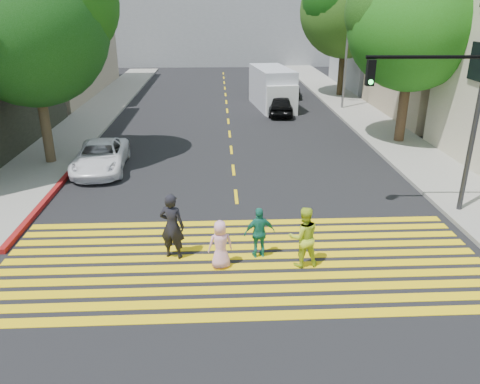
{
  "coord_description": "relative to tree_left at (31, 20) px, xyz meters",
  "views": [
    {
      "loc": [
        -0.62,
        -10.08,
        6.7
      ],
      "look_at": [
        0.0,
        3.0,
        1.4
      ],
      "focal_mm": 35.0,
      "sensor_mm": 36.0,
      "label": 1
    }
  ],
  "objects": [
    {
      "name": "pedestrian_child",
      "position": [
        7.41,
        -9.2,
        -5.39
      ],
      "size": [
        0.74,
        0.55,
        1.37
      ],
      "primitive_type": "imported",
      "rotation": [
        0.0,
        0.0,
        3.33
      ],
      "color": "#EEA6C5",
      "rests_on": "ground"
    },
    {
      "name": "lane_line",
      "position": [
        8.03,
        12.27,
        -6.07
      ],
      "size": [
        0.12,
        34.4,
        0.01
      ],
      "color": "yellow",
      "rests_on": "ground"
    },
    {
      "name": "sidewalk_left",
      "position": [
        -0.47,
        11.77,
        -6.0
      ],
      "size": [
        3.0,
        40.0,
        0.15
      ],
      "primitive_type": "cube",
      "color": "gray",
      "rests_on": "ground"
    },
    {
      "name": "building_right_grey",
      "position": [
        23.03,
        19.77,
        -1.08
      ],
      "size": [
        10.0,
        10.0,
        10.0
      ],
      "primitive_type": "cube",
      "color": "gray",
      "rests_on": "ground"
    },
    {
      "name": "street_lamp",
      "position": [
        15.61,
        10.75,
        -1.28
      ],
      "size": [
        1.88,
        0.62,
        8.37
      ],
      "rotation": [
        0.0,
        0.0,
        -0.24
      ],
      "color": "slate",
      "rests_on": "ground"
    },
    {
      "name": "white_sedan",
      "position": [
        2.36,
        -0.95,
        -5.46
      ],
      "size": [
        2.33,
        4.56,
        1.23
      ],
      "primitive_type": "imported",
      "rotation": [
        0.0,
        0.0,
        0.06
      ],
      "color": "white",
      "rests_on": "ground"
    },
    {
      "name": "curb_red",
      "position": [
        1.13,
        -4.23,
        -6.0
      ],
      "size": [
        0.2,
        8.0,
        0.16
      ],
      "primitive_type": "cube",
      "color": "maroon",
      "rests_on": "ground"
    },
    {
      "name": "ground",
      "position": [
        8.03,
        -10.23,
        -6.08
      ],
      "size": [
        120.0,
        120.0,
        0.0
      ],
      "primitive_type": "plane",
      "color": "black"
    },
    {
      "name": "tree_right_far",
      "position": [
        16.87,
        15.54,
        0.49
      ],
      "size": [
        8.79,
        8.79,
        9.73
      ],
      "rotation": [
        0.0,
        0.0,
        0.4
      ],
      "color": "black",
      "rests_on": "ground"
    },
    {
      "name": "backdrop_block",
      "position": [
        8.03,
        37.77,
        -0.08
      ],
      "size": [
        30.0,
        8.0,
        12.0
      ],
      "primitive_type": "cube",
      "color": "gray",
      "rests_on": "ground"
    },
    {
      "name": "white_van",
      "position": [
        11.17,
        11.56,
        -4.82
      ],
      "size": [
        2.79,
        5.86,
        2.66
      ],
      "rotation": [
        0.0,
        0.0,
        0.13
      ],
      "color": "silver",
      "rests_on": "ground"
    },
    {
      "name": "dark_car_parked",
      "position": [
        12.92,
        15.76,
        -5.46
      ],
      "size": [
        1.51,
        3.82,
        1.24
      ],
      "primitive_type": "imported",
      "rotation": [
        0.0,
        0.0,
        -0.05
      ],
      "color": "black",
      "rests_on": "ground"
    },
    {
      "name": "pedestrian_man",
      "position": [
        6.08,
        -8.59,
        -5.11
      ],
      "size": [
        0.81,
        0.65,
        1.93
      ],
      "primitive_type": "imported",
      "rotation": [
        0.0,
        0.0,
        2.84
      ],
      "color": "black",
      "rests_on": "ground"
    },
    {
      "name": "dark_car_near",
      "position": [
        11.43,
        9.49,
        -5.43
      ],
      "size": [
        1.91,
        3.97,
        1.31
      ],
      "primitive_type": "imported",
      "rotation": [
        0.0,
        0.0,
        3.04
      ],
      "color": "black",
      "rests_on": "ground"
    },
    {
      "name": "silver_car",
      "position": [
        11.5,
        19.3,
        -5.48
      ],
      "size": [
        2.04,
        4.24,
        1.19
      ],
      "primitive_type": "imported",
      "rotation": [
        0.0,
        0.0,
        3.05
      ],
      "color": "#A5A5A5",
      "rests_on": "ground"
    },
    {
      "name": "pedestrian_extra",
      "position": [
        8.51,
        -8.68,
        -5.33
      ],
      "size": [
        0.93,
        0.5,
        1.5
      ],
      "primitive_type": "imported",
      "rotation": [
        0.0,
        0.0,
        3.31
      ],
      "color": "#1B7A65",
      "rests_on": "ground"
    },
    {
      "name": "traffic_signal",
      "position": [
        14.58,
        -6.0,
        -2.48
      ],
      "size": [
        3.79,
        0.34,
        5.56
      ],
      "rotation": [
        0.0,
        0.0,
        -0.04
      ],
      "color": "#2D2D30",
      "rests_on": "ground"
    },
    {
      "name": "building_left_tan",
      "position": [
        -7.97,
        17.77,
        -1.08
      ],
      "size": [
        12.0,
        16.0,
        10.0
      ],
      "primitive_type": "cube",
      "color": "tan",
      "rests_on": "ground"
    },
    {
      "name": "building_right_tan",
      "position": [
        23.03,
        8.77,
        -1.08
      ],
      "size": [
        10.0,
        10.0,
        10.0
      ],
      "primitive_type": "cube",
      "color": "tan",
      "rests_on": "ground"
    },
    {
      "name": "pedestrian_woman",
      "position": [
        9.65,
        -9.2,
        -5.22
      ],
      "size": [
        0.9,
        0.74,
        1.72
      ],
      "primitive_type": "imported",
      "rotation": [
        0.0,
        0.0,
        3.25
      ],
      "color": "#BDD92B",
      "rests_on": "ground"
    },
    {
      "name": "sidewalk_right",
      "position": [
        16.53,
        4.77,
        -6.0
      ],
      "size": [
        3.0,
        60.0,
        0.15
      ],
      "primitive_type": "cube",
      "color": "gray",
      "rests_on": "ground"
    },
    {
      "name": "tree_left",
      "position": [
        0.0,
        0.0,
        0.0
      ],
      "size": [
        7.37,
        7.05,
        9.02
      ],
      "rotation": [
        0.0,
        0.0,
        0.14
      ],
      "color": "#493B23",
      "rests_on": "ground"
    },
    {
      "name": "crosswalk",
      "position": [
        8.03,
        -8.95,
        -6.07
      ],
      "size": [
        13.4,
        5.3,
        0.01
      ],
      "color": "yellow",
      "rests_on": "ground"
    },
    {
      "name": "tree_right_near",
      "position": [
        16.77,
        2.59,
        -0.0
      ],
      "size": [
        8.11,
        7.81,
        8.98
      ],
      "rotation": [
        0.0,
        0.0,
        -0.32
      ],
      "color": "#372119",
      "rests_on": "ground"
    }
  ]
}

